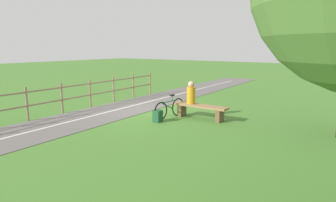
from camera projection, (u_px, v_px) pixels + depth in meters
ground_plane at (143, 110)px, 12.10m from camera, size 80.00×80.00×0.00m
paved_path at (43, 129)px, 9.35m from camera, size 3.54×36.06×0.02m
path_centre_line at (43, 128)px, 9.35m from camera, size 0.99×31.99×0.00m
bench at (200, 109)px, 10.61m from camera, size 2.09×0.44×0.51m
person_seated at (191, 94)px, 10.74m from camera, size 0.31×0.31×0.84m
bicycle at (170, 108)px, 10.71m from camera, size 0.17×1.66×0.86m
backpack at (158, 116)px, 10.19m from camera, size 0.30×0.28×0.41m
fence_roadside at (62, 96)px, 11.39m from camera, size 0.52×11.62×1.22m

